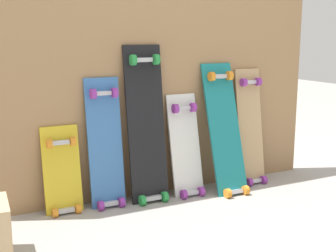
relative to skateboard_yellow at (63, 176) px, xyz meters
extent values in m
plane|color=#9E9991|center=(0.63, 0.01, -0.21)|extent=(12.00, 12.00, 0.00)
cube|color=#99724C|center=(0.63, 0.08, 0.57)|extent=(2.19, 0.04, 1.55)
cube|color=gold|center=(0.00, 0.01, 0.00)|extent=(0.21, 0.10, 0.56)
cube|color=#B7B7BF|center=(0.00, -0.05, -0.19)|extent=(0.09, 0.04, 0.03)
cube|color=#B7B7BF|center=(0.00, 0.01, 0.19)|extent=(0.09, 0.04, 0.03)
cylinder|color=orange|center=(-0.06, -0.06, -0.18)|extent=(0.03, 0.05, 0.05)
cylinder|color=orange|center=(0.06, -0.06, -0.18)|extent=(0.03, 0.05, 0.05)
cylinder|color=orange|center=(-0.06, -0.01, 0.19)|extent=(0.03, 0.05, 0.05)
cylinder|color=orange|center=(0.06, -0.01, 0.19)|extent=(0.03, 0.05, 0.05)
cube|color=#386BAD|center=(0.25, 0.00, 0.13)|extent=(0.20, 0.12, 0.81)
cube|color=#B7B7BF|center=(0.25, -0.07, -0.18)|extent=(0.09, 0.04, 0.03)
cube|color=#B7B7BF|center=(0.25, 0.01, 0.45)|extent=(0.09, 0.04, 0.03)
cylinder|color=purple|center=(0.19, -0.08, -0.18)|extent=(0.03, 0.06, 0.06)
cylinder|color=purple|center=(0.32, -0.08, -0.18)|extent=(0.03, 0.06, 0.06)
cylinder|color=purple|center=(0.19, 0.00, 0.45)|extent=(0.03, 0.06, 0.06)
cylinder|color=purple|center=(0.32, 0.00, 0.45)|extent=(0.03, 0.06, 0.06)
cube|color=black|center=(0.50, -0.02, 0.22)|extent=(0.23, 0.15, 0.99)
cube|color=#B7B7BF|center=(0.50, -0.10, -0.18)|extent=(0.11, 0.04, 0.03)
cube|color=#B7B7BF|center=(0.50, 0.01, 0.63)|extent=(0.11, 0.04, 0.03)
cylinder|color=#268C3F|center=(0.43, -0.12, -0.18)|extent=(0.03, 0.06, 0.06)
cylinder|color=#268C3F|center=(0.58, -0.12, -0.18)|extent=(0.03, 0.06, 0.06)
cylinder|color=#268C3F|center=(0.43, 0.00, 0.63)|extent=(0.03, 0.06, 0.06)
cylinder|color=#268C3F|center=(0.58, 0.00, 0.63)|extent=(0.03, 0.06, 0.06)
cube|color=silver|center=(0.76, -0.03, 0.07)|extent=(0.20, 0.17, 0.69)
cube|color=#B7B7BF|center=(0.76, -0.11, -0.18)|extent=(0.09, 0.04, 0.03)
cube|color=#B7B7BF|center=(0.76, 0.01, 0.33)|extent=(0.09, 0.04, 0.03)
cylinder|color=purple|center=(0.70, -0.13, -0.18)|extent=(0.03, 0.06, 0.06)
cylinder|color=purple|center=(0.83, -0.13, -0.18)|extent=(0.03, 0.06, 0.06)
cylinder|color=purple|center=(0.70, -0.01, 0.33)|extent=(0.03, 0.06, 0.06)
cylinder|color=purple|center=(0.83, -0.01, 0.33)|extent=(0.03, 0.06, 0.06)
cube|color=#197A7F|center=(1.02, -0.08, 0.16)|extent=(0.22, 0.28, 0.87)
cube|color=#B7B7BF|center=(1.02, -0.21, -0.18)|extent=(0.10, 0.04, 0.03)
cube|color=#B7B7BF|center=(1.02, 0.00, 0.51)|extent=(0.10, 0.04, 0.03)
cylinder|color=orange|center=(0.95, -0.23, -0.18)|extent=(0.03, 0.06, 0.06)
cylinder|color=orange|center=(1.09, -0.23, -0.18)|extent=(0.03, 0.06, 0.06)
cylinder|color=orange|center=(0.95, -0.02, 0.52)|extent=(0.03, 0.06, 0.06)
cylinder|color=orange|center=(1.09, -0.02, 0.52)|extent=(0.03, 0.06, 0.06)
cube|color=tan|center=(1.26, -0.01, 0.14)|extent=(0.19, 0.14, 0.83)
cube|color=#B7B7BF|center=(1.26, -0.09, -0.18)|extent=(0.08, 0.04, 0.03)
cube|color=#B7B7BF|center=(1.26, 0.01, 0.47)|extent=(0.08, 0.04, 0.03)
cylinder|color=purple|center=(1.20, -0.11, -0.18)|extent=(0.03, 0.05, 0.05)
cylinder|color=purple|center=(1.32, -0.11, -0.18)|extent=(0.03, 0.05, 0.05)
cylinder|color=purple|center=(1.20, -0.01, 0.47)|extent=(0.03, 0.05, 0.05)
cylinder|color=purple|center=(1.32, -0.01, 0.47)|extent=(0.03, 0.05, 0.05)
camera|label=1|loc=(-0.55, -2.44, 0.77)|focal=48.69mm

